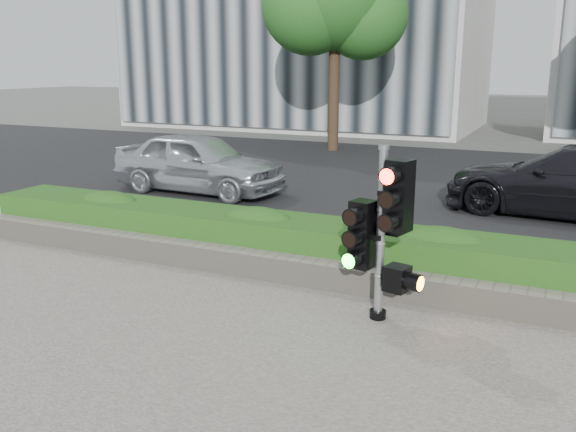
{
  "coord_description": "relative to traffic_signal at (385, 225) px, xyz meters",
  "views": [
    {
      "loc": [
        2.87,
        -5.23,
        2.89
      ],
      "look_at": [
        0.19,
        0.6,
        1.3
      ],
      "focal_mm": 38.0,
      "sensor_mm": 36.0,
      "label": 1
    }
  ],
  "objects": [
    {
      "name": "road",
      "position": [
        -1.1,
        8.79,
        -1.13
      ],
      "size": [
        60.0,
        13.0,
        0.02
      ],
      "primitive_type": "cube",
      "color": "black",
      "rests_on": "ground"
    },
    {
      "name": "ground",
      "position": [
        -1.1,
        -1.21,
        -1.14
      ],
      "size": [
        120.0,
        120.0,
        0.0
      ],
      "primitive_type": "plane",
      "color": "#51514C",
      "rests_on": "ground"
    },
    {
      "name": "car_silver",
      "position": [
        -5.89,
        5.28,
        -0.43
      ],
      "size": [
        4.15,
        1.85,
        1.39
      ],
      "primitive_type": "imported",
      "rotation": [
        0.0,
        0.0,
        1.52
      ],
      "color": "silver",
      "rests_on": "road"
    },
    {
      "name": "car_dark",
      "position": [
        1.99,
        6.32,
        -0.42
      ],
      "size": [
        5.06,
        2.55,
        1.41
      ],
      "primitive_type": "imported",
      "rotation": [
        0.0,
        0.0,
        -1.69
      ],
      "color": "black",
      "rests_on": "road"
    },
    {
      "name": "traffic_signal",
      "position": [
        0.0,
        0.0,
        0.0
      ],
      "size": [
        0.73,
        0.59,
        2.02
      ],
      "rotation": [
        0.0,
        0.0,
        -0.24
      ],
      "color": "black",
      "rests_on": "sidewalk"
    },
    {
      "name": "stone_wall",
      "position": [
        -1.1,
        0.69,
        -0.94
      ],
      "size": [
        12.0,
        0.32,
        0.34
      ],
      "primitive_type": "cube",
      "color": "gray",
      "rests_on": "sidewalk"
    },
    {
      "name": "hedge",
      "position": [
        -1.1,
        1.34,
        -0.77
      ],
      "size": [
        12.0,
        1.0,
        0.68
      ],
      "primitive_type": "cube",
      "color": "#3E8D2B",
      "rests_on": "sidewalk"
    },
    {
      "name": "curb",
      "position": [
        -1.1,
        1.94,
        -1.08
      ],
      "size": [
        60.0,
        0.25,
        0.12
      ],
      "primitive_type": "cube",
      "color": "gray",
      "rests_on": "ground"
    }
  ]
}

